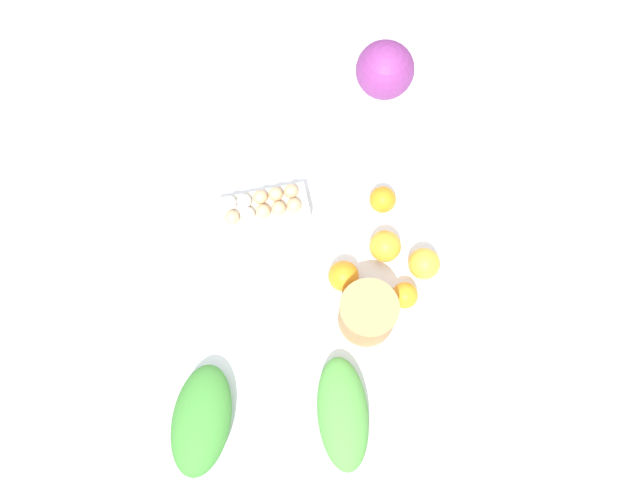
% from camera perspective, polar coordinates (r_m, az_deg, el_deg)
% --- Properties ---
extents(ground_plane, '(8.00, 8.00, 0.00)m').
position_cam_1_polar(ground_plane, '(2.35, 0.00, -6.24)').
color(ground_plane, '#B2A899').
extents(dining_table, '(1.41, 0.81, 0.73)m').
position_cam_1_polar(dining_table, '(1.74, 0.00, -1.32)').
color(dining_table, silver).
rests_on(dining_table, ground_plane).
extents(cabbage_purple, '(0.17, 0.17, 0.17)m').
position_cam_1_polar(cabbage_purple, '(1.81, 5.96, 15.21)').
color(cabbage_purple, '#7A2D75').
rests_on(cabbage_purple, dining_table).
extents(egg_carton, '(0.21, 0.25, 0.09)m').
position_cam_1_polar(egg_carton, '(1.65, -5.27, 2.89)').
color(egg_carton, beige).
rests_on(egg_carton, dining_table).
extents(paper_bag, '(0.14, 0.14, 0.13)m').
position_cam_1_polar(paper_bag, '(1.54, 4.37, -6.70)').
color(paper_bag, '#A87F51').
rests_on(paper_bag, dining_table).
extents(greens_bunch_kale, '(0.29, 0.21, 0.09)m').
position_cam_1_polar(greens_bunch_kale, '(1.54, -10.78, -15.84)').
color(greens_bunch_kale, '#3D8433').
rests_on(greens_bunch_kale, dining_table).
extents(greens_bunch_chard, '(0.29, 0.24, 0.08)m').
position_cam_1_polar(greens_bunch_chard, '(1.52, 2.09, -15.54)').
color(greens_bunch_chard, '#4C933D').
rests_on(greens_bunch_chard, dining_table).
extents(orange_0, '(0.08, 0.08, 0.08)m').
position_cam_1_polar(orange_0, '(1.61, 5.98, -0.57)').
color(orange_0, orange).
rests_on(orange_0, dining_table).
extents(orange_1, '(0.07, 0.07, 0.07)m').
position_cam_1_polar(orange_1, '(1.59, 7.75, -5.04)').
color(orange_1, orange).
rests_on(orange_1, dining_table).
extents(orange_2, '(0.08, 0.08, 0.08)m').
position_cam_1_polar(orange_2, '(1.61, 9.50, -2.15)').
color(orange_2, '#F9A833').
rests_on(orange_2, dining_table).
extents(orange_3, '(0.07, 0.07, 0.07)m').
position_cam_1_polar(orange_3, '(1.67, 5.75, 3.69)').
color(orange_3, orange).
rests_on(orange_3, dining_table).
extents(orange_4, '(0.08, 0.08, 0.08)m').
position_cam_1_polar(orange_4, '(1.58, 2.16, -3.31)').
color(orange_4, orange).
rests_on(orange_4, dining_table).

